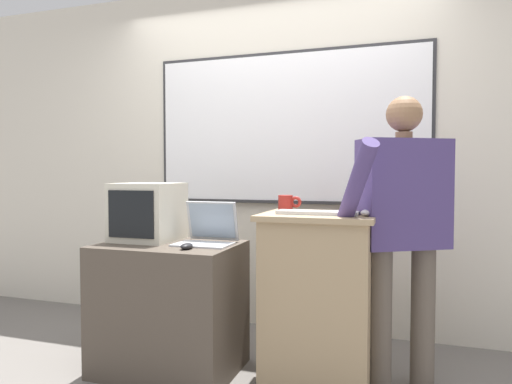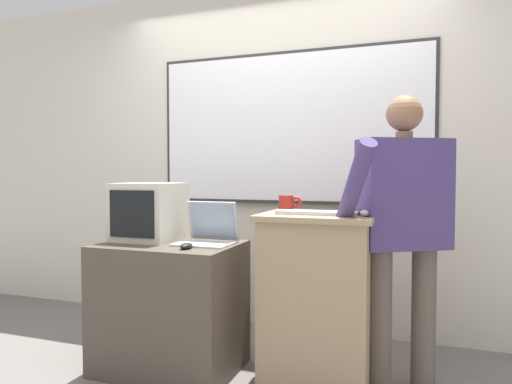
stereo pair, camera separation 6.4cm
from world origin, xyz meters
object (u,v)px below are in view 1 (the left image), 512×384
side_desk (170,307)px  person_presenter (403,221)px  crt_monitor (148,212)px  lectern_podium (318,299)px  laptop (209,230)px  coffee_mug (287,202)px  wireless_keyboard (317,213)px  computer_mouse_by_keyboard (366,213)px  computer_mouse_by_laptop (187,246)px

side_desk → person_presenter: size_ratio=0.51×
crt_monitor → side_desk: bearing=-22.8°
lectern_podium → crt_monitor: 1.17m
laptop → crt_monitor: bearing=-178.9°
laptop → lectern_podium: bearing=1.1°
laptop → coffee_mug: coffee_mug is taller
wireless_keyboard → coffee_mug: (-0.24, 0.25, 0.04)m
person_presenter → coffee_mug: bearing=140.7°
lectern_podium → wireless_keyboard: (0.00, -0.07, 0.49)m
side_desk → lectern_podium: bearing=6.6°
crt_monitor → lectern_podium: bearing=1.1°
wireless_keyboard → computer_mouse_by_keyboard: (0.26, -0.00, 0.01)m
laptop → coffee_mug: bearing=24.7°
laptop → wireless_keyboard: bearing=-4.5°
coffee_mug → lectern_podium: bearing=-38.7°
coffee_mug → computer_mouse_by_laptop: bearing=-136.4°
lectern_podium → computer_mouse_by_laptop: lectern_podium is taller
person_presenter → coffee_mug: (-0.68, 0.11, 0.08)m
laptop → coffee_mug: size_ratio=2.28×
person_presenter → crt_monitor: size_ratio=4.21×
computer_mouse_by_laptop → lectern_podium: bearing=20.0°
side_desk → computer_mouse_by_laptop: bearing=-38.0°
computer_mouse_by_laptop → coffee_mug: 0.67m
side_desk → coffee_mug: coffee_mug is taller
wireless_keyboard → crt_monitor: 1.08m
laptop → wireless_keyboard: 0.68m
coffee_mug → crt_monitor: bearing=-166.3°
computer_mouse_by_keyboard → coffee_mug: bearing=152.8°
computer_mouse_by_keyboard → crt_monitor: crt_monitor is taller
side_desk → coffee_mug: 0.95m
lectern_podium → computer_mouse_by_laptop: 0.80m
person_presenter → computer_mouse_by_laptop: 1.19m
computer_mouse_by_keyboard → computer_mouse_by_laptop: bearing=-169.2°
laptop → computer_mouse_by_keyboard: 0.94m
lectern_podium → wireless_keyboard: bearing=-86.5°
side_desk → crt_monitor: bearing=157.2°
lectern_podium → computer_mouse_by_laptop: (-0.69, -0.25, 0.30)m
lectern_podium → computer_mouse_by_laptop: size_ratio=9.68×
lectern_podium → side_desk: bearing=-173.4°
side_desk → computer_mouse_by_keyboard: 1.30m
side_desk → computer_mouse_by_keyboard: bearing=1.6°
person_presenter → wireless_keyboard: bearing=167.6°
side_desk → laptop: laptop is taller
computer_mouse_by_laptop → wireless_keyboard: bearing=15.0°
computer_mouse_by_laptop → laptop: bearing=83.6°
person_presenter → crt_monitor: person_presenter is taller
lectern_podium → laptop: size_ratio=2.93×
side_desk → crt_monitor: size_ratio=2.15×
side_desk → coffee_mug: bearing=23.9°
person_presenter → laptop: (-1.11, -0.09, -0.08)m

